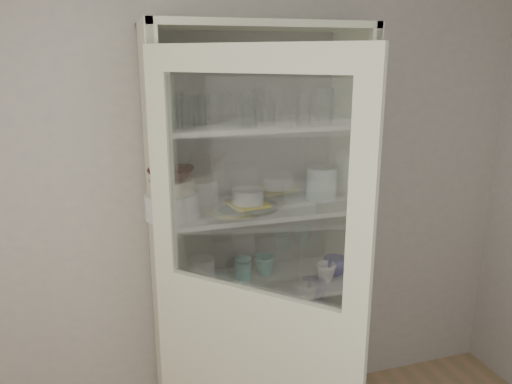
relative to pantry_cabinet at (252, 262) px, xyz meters
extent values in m
cube|color=#B6B3AF|center=(-0.20, 0.16, 0.36)|extent=(3.60, 0.02, 2.60)
cube|color=beige|center=(-0.48, -0.06, 0.11)|extent=(0.03, 0.45, 2.10)
cube|color=beige|center=(0.48, -0.06, 0.11)|extent=(0.03, 0.45, 2.10)
cube|color=gray|center=(0.00, 0.15, 0.11)|extent=(1.00, 0.03, 2.10)
cube|color=beige|center=(0.00, -0.06, 1.14)|extent=(1.00, 0.45, 0.03)
cube|color=silver|center=(0.00, -0.08, -0.49)|extent=(0.94, 0.42, 0.02)
cube|color=silver|center=(0.00, -0.08, -0.09)|extent=(0.94, 0.42, 0.02)
cube|color=silver|center=(0.00, -0.08, 0.31)|extent=(0.94, 0.42, 0.02)
cube|color=silver|center=(0.00, -0.08, 0.71)|extent=(0.94, 0.42, 0.02)
cube|color=beige|center=(-0.18, -0.61, 1.01)|extent=(0.66, 0.67, 0.10)
cube|color=beige|center=(-0.47, -0.32, 0.56)|extent=(0.09, 0.09, 0.80)
cube|color=beige|center=(0.10, -0.90, 0.56)|extent=(0.09, 0.09, 0.80)
cube|color=silver|center=(-0.18, -0.61, 0.56)|extent=(0.52, 0.52, 0.78)
cylinder|color=silver|center=(-0.41, -0.18, 0.80)|extent=(0.10, 0.10, 0.15)
cylinder|color=silver|center=(-0.34, -0.18, 0.78)|extent=(0.08, 0.08, 0.12)
cylinder|color=silver|center=(-0.08, -0.20, 0.79)|extent=(0.08, 0.08, 0.15)
cylinder|color=silver|center=(-0.07, -0.17, 0.79)|extent=(0.08, 0.08, 0.14)
cylinder|color=silver|center=(0.02, -0.19, 0.78)|extent=(0.08, 0.08, 0.13)
cylinder|color=silver|center=(0.18, -0.20, 0.79)|extent=(0.08, 0.08, 0.14)
cylinder|color=silver|center=(0.28, -0.19, 0.80)|extent=(0.09, 0.09, 0.16)
cylinder|color=silver|center=(-0.27, -0.09, 0.78)|extent=(0.07, 0.07, 0.13)
cylinder|color=silver|center=(-0.29, -0.07, 0.79)|extent=(0.08, 0.08, 0.13)
cylinder|color=silver|center=(-0.19, -0.06, 0.79)|extent=(0.07, 0.07, 0.13)
cylinder|color=silver|center=(-0.01, -0.05, 0.78)|extent=(0.07, 0.07, 0.13)
cylinder|color=silver|center=(-0.41, -0.13, 0.38)|extent=(0.24, 0.24, 0.11)
cylinder|color=silver|center=(-0.25, 0.08, 0.38)|extent=(0.19, 0.19, 0.11)
cylinder|color=beige|center=(-0.41, -0.13, 0.46)|extent=(0.25, 0.25, 0.06)
imported|color=#451B0D|center=(-0.41, -0.13, 0.52)|extent=(0.24, 0.24, 0.05)
cylinder|color=silver|center=(-0.05, -0.11, 0.33)|extent=(0.37, 0.37, 0.02)
cube|color=yellow|center=(-0.05, -0.11, 0.34)|extent=(0.19, 0.19, 0.01)
cylinder|color=silver|center=(-0.05, -0.11, 0.38)|extent=(0.20, 0.20, 0.07)
cylinder|color=silver|center=(0.35, -0.05, 0.40)|extent=(0.15, 0.15, 0.16)
imported|color=navy|center=(0.41, -0.11, -0.03)|extent=(0.15, 0.15, 0.10)
imported|color=teal|center=(0.07, 0.00, -0.03)|extent=(0.12, 0.12, 0.10)
imported|color=silver|center=(0.33, -0.17, -0.03)|extent=(0.11, 0.11, 0.09)
cylinder|color=teal|center=(-0.05, -0.01, -0.04)|extent=(0.09, 0.09, 0.09)
ellipsoid|color=teal|center=(-0.05, -0.01, 0.02)|extent=(0.09, 0.09, 0.02)
cylinder|color=#A0A1B3|center=(-0.31, -0.13, -0.06)|extent=(0.10, 0.10, 0.04)
cylinder|color=silver|center=(-0.27, -0.03, -0.01)|extent=(0.15, 0.15, 0.14)
imported|color=beige|center=(-0.04, -0.07, -0.44)|extent=(0.27, 0.27, 0.07)
cube|color=#B3B3B3|center=(0.04, -0.05, -0.45)|extent=(0.20, 0.16, 0.05)
camera|label=1|loc=(-0.69, -2.26, 1.02)|focal=35.00mm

